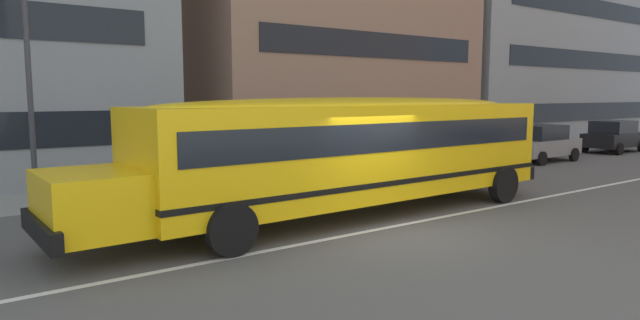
# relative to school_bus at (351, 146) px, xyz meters

# --- Properties ---
(ground_plane) EXTENTS (400.00, 400.00, 0.00)m
(ground_plane) POSITION_rel_school_bus_xyz_m (-0.37, -1.44, -1.73)
(ground_plane) COLOR #54514F
(sidewalk_far) EXTENTS (120.00, 3.00, 0.01)m
(sidewalk_far) POSITION_rel_school_bus_xyz_m (-0.37, 6.39, -1.72)
(sidewalk_far) COLOR gray
(sidewalk_far) RESTS_ON ground_plane
(lane_centreline) EXTENTS (110.00, 0.16, 0.01)m
(lane_centreline) POSITION_rel_school_bus_xyz_m (-0.37, -1.44, -1.72)
(lane_centreline) COLOR silver
(lane_centreline) RESTS_ON ground_plane
(school_bus) EXTENTS (13.04, 3.09, 2.90)m
(school_bus) POSITION_rel_school_bus_xyz_m (0.00, 0.00, 0.00)
(school_bus) COLOR yellow
(school_bus) RESTS_ON ground_plane
(parked_car_grey_mid_block) EXTENTS (3.92, 1.92, 1.64)m
(parked_car_grey_mid_block) POSITION_rel_school_bus_xyz_m (13.88, 3.61, -0.88)
(parked_car_grey_mid_block) COLOR gray
(parked_car_grey_mid_block) RESTS_ON ground_plane
(parked_car_black_end_of_row) EXTENTS (3.97, 2.01, 1.64)m
(parked_car_black_end_of_row) POSITION_rel_school_bus_xyz_m (20.70, 3.71, -0.88)
(parked_car_black_end_of_row) COLOR black
(parked_car_black_end_of_row) RESTS_ON ground_plane
(street_lamp) EXTENTS (0.44, 0.44, 6.80)m
(street_lamp) POSITION_rel_school_bus_xyz_m (-6.08, 5.69, 2.59)
(street_lamp) COLOR #38383D
(street_lamp) RESTS_ON ground_plane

